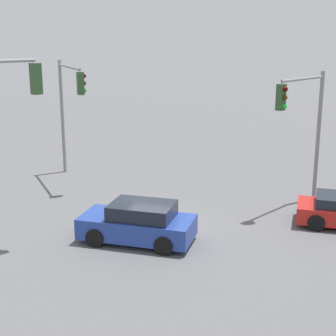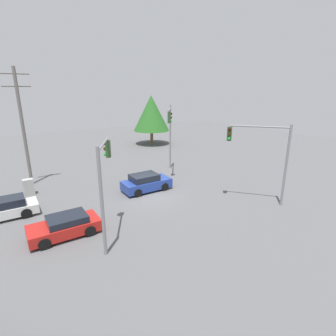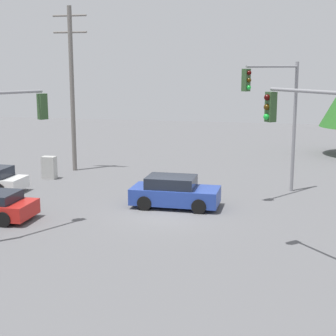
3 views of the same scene
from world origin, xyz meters
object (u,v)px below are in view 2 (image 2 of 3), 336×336
(sedan_blue, at_px, (146,183))
(traffic_signal_aux, at_px, (104,175))
(sedan_red, at_px, (65,226))
(sedan_white, at_px, (3,209))
(traffic_signal_cross, at_px, (170,128))
(electrical_cabinet, at_px, (29,187))
(traffic_signal_main, at_px, (263,149))

(sedan_blue, xyz_separation_m, traffic_signal_aux, (5.60, 5.75, 3.34))
(sedan_red, relative_size, traffic_signal_aux, 0.69)
(sedan_white, distance_m, traffic_signal_cross, 16.03)
(traffic_signal_cross, xyz_separation_m, electrical_cabinet, (13.33, -1.26, -4.06))
(sedan_white, distance_m, traffic_signal_aux, 8.94)
(traffic_signal_main, distance_m, electrical_cabinet, 19.07)
(sedan_blue, bearing_deg, sedan_red, -63.33)
(sedan_blue, distance_m, electrical_cabinet, 9.79)
(sedan_white, xyz_separation_m, electrical_cabinet, (-1.97, -3.73, 0.02))
(sedan_red, height_order, sedan_white, sedan_white)
(traffic_signal_aux, bearing_deg, sedan_blue, -15.96)
(traffic_signal_cross, bearing_deg, electrical_cabinet, -60.43)
(sedan_blue, bearing_deg, traffic_signal_cross, 125.06)
(traffic_signal_main, bearing_deg, sedan_red, 37.05)
(sedan_red, bearing_deg, sedan_white, 33.55)
(sedan_white, height_order, traffic_signal_main, traffic_signal_main)
(traffic_signal_cross, bearing_deg, traffic_signal_aux, -13.71)
(sedan_white, height_order, traffic_signal_aux, traffic_signal_aux)
(sedan_blue, bearing_deg, traffic_signal_main, 41.30)
(traffic_signal_aux, bearing_deg, sedan_white, 65.94)
(traffic_signal_aux, xyz_separation_m, electrical_cabinet, (3.08, -10.27, -3.39))
(sedan_white, bearing_deg, traffic_signal_cross, -80.81)
(sedan_red, bearing_deg, sedan_blue, -63.33)
(sedan_white, xyz_separation_m, traffic_signal_main, (-16.76, 7.74, 3.60))
(sedan_white, xyz_separation_m, traffic_signal_cross, (-15.30, -2.48, 4.08))
(sedan_white, relative_size, traffic_signal_aux, 0.74)
(sedan_blue, relative_size, traffic_signal_aux, 0.71)
(traffic_signal_cross, bearing_deg, sedan_white, -45.86)
(sedan_blue, distance_m, traffic_signal_aux, 8.70)
(sedan_red, bearing_deg, traffic_signal_aux, -134.11)
(traffic_signal_aux, bearing_deg, traffic_signal_main, -67.61)
(electrical_cabinet, bearing_deg, sedan_blue, 152.51)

